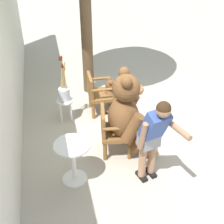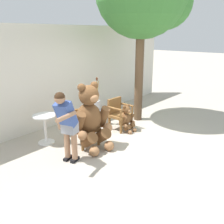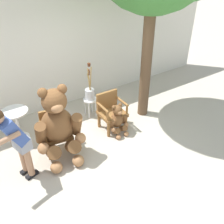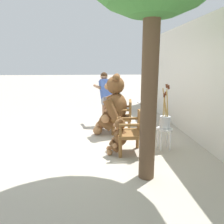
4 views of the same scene
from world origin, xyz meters
name	(u,v)px [view 1 (image 1 of 4)]	position (x,y,z in m)	size (l,w,h in m)	color
ground_plane	(140,125)	(0.00, 0.00, 0.00)	(60.00, 60.00, 0.00)	#B2A899
back_wall	(4,73)	(0.00, 2.40, 1.40)	(10.00, 0.16, 2.80)	silver
wooden_chair_left	(113,130)	(-0.66, 0.72, 0.46)	(0.63, 0.60, 0.86)	brown
wooden_chair_right	(98,93)	(0.67, 0.72, 0.46)	(0.57, 0.53, 0.86)	brown
teddy_bear_large	(128,114)	(-0.68, 0.46, 0.76)	(0.95, 0.94, 1.54)	brown
teddy_bear_small	(112,95)	(0.67, 0.44, 0.37)	(0.45, 0.43, 0.75)	brown
person_visitor	(154,134)	(-1.50, 0.31, 0.92)	(0.73, 0.61, 1.54)	black
white_stool	(65,105)	(0.53, 1.43, 0.36)	(0.34, 0.34, 0.46)	white
brush_bucket	(64,92)	(0.53, 1.43, 0.65)	(0.22, 0.22, 0.94)	silver
round_side_table	(73,158)	(-1.23, 1.47, 0.45)	(0.56, 0.56, 0.72)	white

